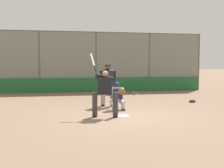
# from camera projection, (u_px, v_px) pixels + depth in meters

# --- Properties ---
(ground_plane) EXTENTS (160.00, 160.00, 0.00)m
(ground_plane) POSITION_uv_depth(u_px,v_px,m) (122.00, 116.00, 9.14)
(ground_plane) COLOR #7A604C
(home_plate_marker) EXTENTS (0.43, 0.43, 0.01)m
(home_plate_marker) POSITION_uv_depth(u_px,v_px,m) (122.00, 116.00, 9.14)
(home_plate_marker) COLOR white
(home_plate_marker) RESTS_ON ground_plane
(backstop_fence) EXTENTS (14.63, 0.08, 3.95)m
(backstop_fence) POSITION_uv_depth(u_px,v_px,m) (96.00, 60.00, 17.24)
(backstop_fence) COLOR #515651
(backstop_fence) RESTS_ON ground_plane
(padding_wall) EXTENTS (14.26, 0.18, 0.92)m
(padding_wall) POSITION_uv_depth(u_px,v_px,m) (96.00, 85.00, 17.26)
(padding_wall) COLOR #236638
(padding_wall) RESTS_ON ground_plane
(bleachers_beyond) EXTENTS (10.18, 3.05, 1.80)m
(bleachers_beyond) POSITION_uv_depth(u_px,v_px,m) (95.00, 80.00, 20.19)
(bleachers_beyond) COLOR slate
(bleachers_beyond) RESTS_ON ground_plane
(batter_at_plate) EXTENTS (0.91, 0.82, 2.19)m
(batter_at_plate) POSITION_uv_depth(u_px,v_px,m) (105.00, 92.00, 8.91)
(batter_at_plate) COLOR #333333
(batter_at_plate) RESTS_ON ground_plane
(catcher_behind_plate) EXTENTS (0.60, 0.71, 1.11)m
(catcher_behind_plate) POSITION_uv_depth(u_px,v_px,m) (117.00, 96.00, 10.28)
(catcher_behind_plate) COLOR #B7B7BC
(catcher_behind_plate) RESTS_ON ground_plane
(umpire_home) EXTENTS (0.73, 0.49, 1.81)m
(umpire_home) POSITION_uv_depth(u_px,v_px,m) (108.00, 84.00, 11.23)
(umpire_home) COLOR gray
(umpire_home) RESTS_ON ground_plane
(spare_bat_near_backstop) EXTENTS (0.81, 0.38, 0.07)m
(spare_bat_near_backstop) POSITION_uv_depth(u_px,v_px,m) (112.00, 95.00, 14.92)
(spare_bat_near_backstop) COLOR black
(spare_bat_near_backstop) RESTS_ON ground_plane
(spare_bat_by_padding) EXTENTS (0.18, 0.91, 0.07)m
(spare_bat_by_padding) POSITION_uv_depth(u_px,v_px,m) (133.00, 92.00, 16.58)
(spare_bat_by_padding) COLOR black
(spare_bat_by_padding) RESTS_ON ground_plane
(spare_bat_third_base_side) EXTENTS (0.50, 0.76, 0.07)m
(spare_bat_third_base_side) POSITION_uv_depth(u_px,v_px,m) (136.00, 94.00, 15.74)
(spare_bat_third_base_side) COLOR black
(spare_bat_third_base_side) RESTS_ON ground_plane
(fielding_glove_on_dirt) EXTENTS (0.33, 0.25, 0.12)m
(fielding_glove_on_dirt) POSITION_uv_depth(u_px,v_px,m) (192.00, 101.00, 12.42)
(fielding_glove_on_dirt) COLOR black
(fielding_glove_on_dirt) RESTS_ON ground_plane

